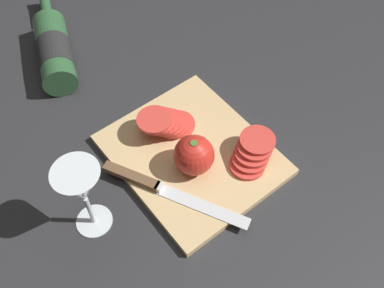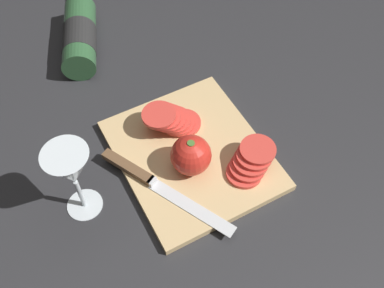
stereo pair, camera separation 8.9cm
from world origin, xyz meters
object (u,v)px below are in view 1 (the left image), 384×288
object	(u,v)px
wine_bottle	(54,49)
knife	(148,183)
wine_glass	(81,188)
whole_tomato	(194,155)
tomato_slice_stack_near	(252,153)
tomato_slice_stack_far	(166,122)

from	to	relation	value
wine_bottle	knife	xyz separation A→B (m)	(0.43, -0.03, -0.02)
wine_glass	whole_tomato	distance (m)	0.23
knife	tomato_slice_stack_near	distance (m)	0.21
whole_tomato	knife	distance (m)	0.10
wine_glass	knife	size ratio (longest dim) A/B	0.62
knife	tomato_slice_stack_far	world-z (taller)	tomato_slice_stack_far
tomato_slice_stack_near	knife	bearing A→B (deg)	-111.85
wine_glass	knife	bearing A→B (deg)	87.07
wine_glass	whole_tomato	xyz separation A→B (m)	(0.03, 0.22, -0.07)
wine_bottle	tomato_slice_stack_far	world-z (taller)	wine_bottle
wine_bottle	tomato_slice_stack_near	world-z (taller)	wine_bottle
wine_bottle	tomato_slice_stack_near	xyz separation A→B (m)	(0.51, 0.17, -0.00)
tomato_slice_stack_near	tomato_slice_stack_far	size ratio (longest dim) A/B	0.90
whole_tomato	knife	xyz separation A→B (m)	(-0.02, -0.10, -0.03)
tomato_slice_stack_near	tomato_slice_stack_far	distance (m)	0.19
tomato_slice_stack_near	wine_bottle	bearing A→B (deg)	-161.74
wine_bottle	whole_tomato	xyz separation A→B (m)	(0.45, 0.06, 0.02)
wine_glass	whole_tomato	bearing A→B (deg)	82.40
wine_bottle	tomato_slice_stack_far	xyz separation A→B (m)	(0.34, 0.08, 0.00)
whole_tomato	tomato_slice_stack_far	world-z (taller)	whole_tomato
knife	tomato_slice_stack_near	xyz separation A→B (m)	(0.08, 0.20, 0.01)
whole_tomato	wine_bottle	bearing A→B (deg)	-171.85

